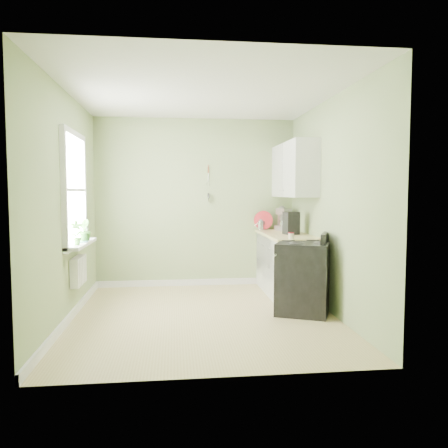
{
  "coord_description": "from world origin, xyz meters",
  "views": [
    {
      "loc": [
        -0.35,
        -5.27,
        1.52
      ],
      "look_at": [
        0.31,
        0.55,
        1.09
      ],
      "focal_mm": 35.0,
      "sensor_mm": 36.0,
      "label": 1
    }
  ],
  "objects": [
    {
      "name": "floor",
      "position": [
        0.0,
        0.0,
        -0.01
      ],
      "size": [
        3.2,
        3.6,
        0.02
      ],
      "primitive_type": "cube",
      "color": "tan",
      "rests_on": "ground"
    },
    {
      "name": "ceiling",
      "position": [
        0.0,
        0.0,
        2.71
      ],
      "size": [
        3.2,
        3.6,
        0.02
      ],
      "primitive_type": "cube",
      "color": "white",
      "rests_on": "wall_back"
    },
    {
      "name": "window_sill",
      "position": [
        -1.51,
        0.3,
        0.88
      ],
      "size": [
        0.18,
        1.14,
        0.04
      ],
      "primitive_type": "cube",
      "color": "white",
      "rests_on": "wall_left"
    },
    {
      "name": "wall_left",
      "position": [
        -1.61,
        0.0,
        1.35
      ],
      "size": [
        0.02,
        3.6,
        2.7
      ],
      "primitive_type": "cube",
      "color": "#98AA74",
      "rests_on": "floor"
    },
    {
      "name": "coffee_maker",
      "position": [
        1.34,
        0.91,
        1.07
      ],
      "size": [
        0.22,
        0.24,
        0.33
      ],
      "color": "black",
      "rests_on": "countertop"
    },
    {
      "name": "stove",
      "position": [
        1.28,
        0.05,
        0.45
      ],
      "size": [
        0.91,
        0.92,
        1.02
      ],
      "color": "black",
      "rests_on": "floor"
    },
    {
      "name": "upper_cabinets",
      "position": [
        1.43,
        1.1,
        1.85
      ],
      "size": [
        0.35,
        1.4,
        0.8
      ],
      "primitive_type": "cube",
      "color": "white",
      "rests_on": "wall_right"
    },
    {
      "name": "wall_utensils",
      "position": [
        0.2,
        1.78,
        1.56
      ],
      "size": [
        0.02,
        0.14,
        0.58
      ],
      "color": "#DBC986",
      "rests_on": "wall_back"
    },
    {
      "name": "red_tray",
      "position": [
        1.1,
        1.72,
        1.06
      ],
      "size": [
        0.31,
        0.12,
        0.31
      ],
      "primitive_type": "cylinder",
      "rotation": [
        1.45,
        0.0,
        -0.21
      ],
      "color": "maroon",
      "rests_on": "countertop"
    },
    {
      "name": "plant_b",
      "position": [
        -1.5,
        0.42,
        1.04
      ],
      "size": [
        0.18,
        0.19,
        0.28
      ],
      "primitive_type": "imported",
      "rotation": [
        0.0,
        0.0,
        1.99
      ],
      "color": "#367126",
      "rests_on": "window_sill"
    },
    {
      "name": "kettle",
      "position": [
        1.05,
        1.72,
        1.0
      ],
      "size": [
        0.17,
        0.1,
        0.17
      ],
      "color": "silver",
      "rests_on": "countertop"
    },
    {
      "name": "countertop",
      "position": [
        1.29,
        1.0,
        0.89
      ],
      "size": [
        0.64,
        1.6,
        0.04
      ],
      "primitive_type": "cube",
      "color": "#DBC986",
      "rests_on": "base_cabinets"
    },
    {
      "name": "plant_a",
      "position": [
        -1.5,
        0.01,
        1.05
      ],
      "size": [
        0.18,
        0.15,
        0.29
      ],
      "primitive_type": "imported",
      "rotation": [
        0.0,
        0.0,
        0.36
      ],
      "color": "#367126",
      "rests_on": "window_sill"
    },
    {
      "name": "window",
      "position": [
        -1.58,
        0.3,
        1.55
      ],
      "size": [
        0.06,
        1.14,
        1.44
      ],
      "color": "white",
      "rests_on": "wall_left"
    },
    {
      "name": "jar",
      "position": [
        1.17,
        0.3,
        0.95
      ],
      "size": [
        0.08,
        0.08,
        0.09
      ],
      "color": "beige",
      "rests_on": "countertop"
    },
    {
      "name": "base_cabinets",
      "position": [
        1.3,
        1.0,
        0.43
      ],
      "size": [
        0.6,
        1.6,
        0.87
      ],
      "primitive_type": "cube",
      "color": "white",
      "rests_on": "floor"
    },
    {
      "name": "plant_c",
      "position": [
        -1.5,
        0.51,
        1.04
      ],
      "size": [
        0.17,
        0.17,
        0.27
      ],
      "primitive_type": "imported",
      "rotation": [
        0.0,
        0.0,
        4.56
      ],
      "color": "#367126",
      "rests_on": "window_sill"
    },
    {
      "name": "wall_right",
      "position": [
        1.61,
        0.0,
        1.35
      ],
      "size": [
        0.02,
        3.6,
        2.7
      ],
      "primitive_type": "cube",
      "color": "#98AA74",
      "rests_on": "floor"
    },
    {
      "name": "wall_back",
      "position": [
        0.0,
        1.81,
        1.35
      ],
      "size": [
        3.2,
        0.02,
        2.7
      ],
      "primitive_type": "cube",
      "color": "#98AA74",
      "rests_on": "floor"
    },
    {
      "name": "radiator",
      "position": [
        -1.54,
        0.25,
        0.55
      ],
      "size": [
        0.12,
        0.5,
        0.35
      ],
      "primitive_type": "cube",
      "color": "white",
      "rests_on": "wall_left"
    },
    {
      "name": "stand_mixer",
      "position": [
        1.38,
        1.52,
        1.08
      ],
      "size": [
        0.26,
        0.35,
        0.39
      ],
      "color": "#B2B2B7",
      "rests_on": "countertop"
    }
  ]
}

